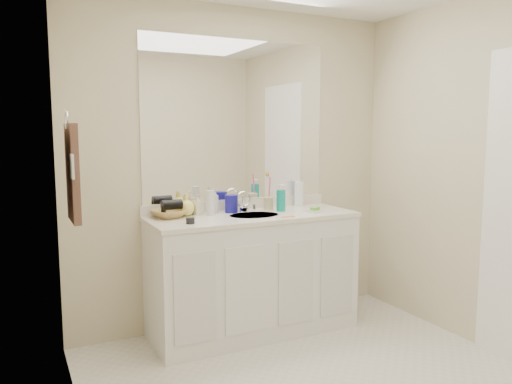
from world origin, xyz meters
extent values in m
cube|color=beige|center=(0.00, 1.30, 1.20)|extent=(2.60, 0.02, 2.40)
cube|color=beige|center=(-1.30, 0.00, 1.20)|extent=(0.02, 2.60, 2.40)
cube|color=beige|center=(1.30, 0.00, 1.20)|extent=(0.02, 2.60, 2.40)
cube|color=white|center=(0.00, 1.02, 0.42)|extent=(1.50, 0.55, 0.85)
cube|color=white|center=(0.00, 1.02, 0.86)|extent=(1.52, 0.57, 0.03)
cube|color=silver|center=(0.00, 1.29, 0.92)|extent=(1.52, 0.03, 0.08)
cylinder|color=beige|center=(0.00, 1.00, 0.87)|extent=(0.37, 0.37, 0.02)
cylinder|color=silver|center=(0.00, 1.18, 0.94)|extent=(0.02, 0.02, 0.11)
cube|color=white|center=(0.00, 1.29, 1.56)|extent=(1.48, 0.01, 1.20)
cylinder|color=navy|center=(-0.10, 1.18, 0.95)|extent=(0.10, 0.10, 0.13)
cylinder|color=#C6B78B|center=(0.19, 1.15, 0.93)|extent=(0.09, 0.09, 0.10)
cylinder|color=#ED3E8D|center=(0.20, 1.15, 1.03)|extent=(0.02, 0.04, 0.21)
cylinder|color=#0C9484|center=(0.26, 1.07, 0.96)|extent=(0.08, 0.08, 0.16)
cylinder|color=white|center=(0.51, 1.22, 0.98)|extent=(0.09, 0.09, 0.20)
cube|color=white|center=(0.47, 0.92, 0.89)|extent=(0.13, 0.12, 0.01)
cube|color=#61BB2D|center=(0.47, 0.92, 0.90)|extent=(0.08, 0.07, 0.02)
cube|color=orange|center=(0.18, 0.82, 0.88)|extent=(0.10, 0.02, 0.00)
cylinder|color=black|center=(-0.52, 0.89, 0.90)|extent=(0.07, 0.07, 0.04)
cylinder|color=silver|center=(-0.29, 1.13, 0.97)|extent=(0.07, 0.07, 0.18)
imported|color=silver|center=(-0.22, 1.24, 0.97)|extent=(0.07, 0.07, 0.18)
imported|color=beige|center=(-0.36, 1.21, 0.95)|extent=(0.08, 0.09, 0.15)
imported|color=#F3E25E|center=(-0.45, 1.20, 0.96)|extent=(0.15, 0.15, 0.16)
imported|color=#A88343|center=(-0.58, 1.17, 0.91)|extent=(0.29, 0.29, 0.06)
cylinder|color=black|center=(-0.56, 1.17, 0.97)|extent=(0.15, 0.08, 0.07)
torus|color=silver|center=(-1.27, 0.77, 1.55)|extent=(0.01, 0.11, 0.11)
cube|color=#3E2921|center=(-1.25, 0.77, 1.25)|extent=(0.04, 0.32, 0.55)
cube|color=silver|center=(-1.27, 0.57, 1.30)|extent=(0.01, 0.08, 0.13)
camera|label=1|loc=(-1.57, -2.18, 1.49)|focal=35.00mm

